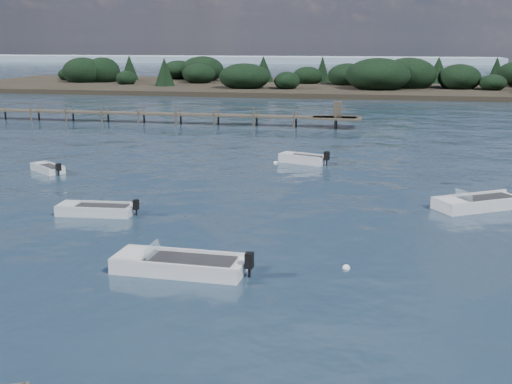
% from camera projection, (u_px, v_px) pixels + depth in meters
% --- Properties ---
extents(ground, '(400.00, 400.00, 0.00)m').
position_uv_depth(ground, '(312.00, 114.00, 78.71)').
color(ground, '#172737').
rests_on(ground, ground).
extents(dinghy_mid_white_b, '(5.25, 4.25, 1.35)m').
position_uv_depth(dinghy_mid_white_b, '(479.00, 205.00, 34.78)').
color(dinghy_mid_white_b, silver).
rests_on(dinghy_mid_white_b, ground).
extents(tender_far_grey, '(3.07, 2.64, 1.05)m').
position_uv_depth(tender_far_grey, '(48.00, 170.00, 44.29)').
color(tender_far_grey, silver).
rests_on(tender_far_grey, ground).
extents(dinghy_mid_grey, '(4.33, 1.79, 1.08)m').
position_uv_depth(dinghy_mid_grey, '(96.00, 211.00, 33.58)').
color(dinghy_mid_grey, silver).
rests_on(dinghy_mid_grey, ground).
extents(tender_far_white, '(3.87, 2.39, 1.30)m').
position_uv_depth(tender_far_white, '(303.00, 160.00, 47.52)').
color(tender_far_white, silver).
rests_on(tender_far_white, ground).
extents(dinghy_mid_white_a, '(5.60, 2.10, 1.31)m').
position_uv_depth(dinghy_mid_white_a, '(179.00, 267.00, 25.32)').
color(dinghy_mid_white_a, silver).
rests_on(dinghy_mid_white_a, ground).
extents(buoy_b, '(0.32, 0.32, 0.32)m').
position_uv_depth(buoy_b, '(346.00, 268.00, 25.67)').
color(buoy_b, white).
rests_on(buoy_b, ground).
extents(buoy_e, '(0.32, 0.32, 0.32)m').
position_uv_depth(buoy_e, '(276.00, 163.00, 47.47)').
color(buoy_e, white).
rests_on(buoy_e, ground).
extents(jetty, '(64.50, 3.20, 3.40)m').
position_uv_depth(jetty, '(105.00, 113.00, 71.18)').
color(jetty, '#4A4236').
rests_on(jetty, ground).
extents(far_headland, '(190.00, 40.00, 5.80)m').
position_uv_depth(far_headland, '(481.00, 80.00, 111.64)').
color(far_headland, black).
rests_on(far_headland, ground).
extents(distant_haze, '(280.00, 20.00, 2.40)m').
position_uv_depth(distant_haze, '(137.00, 62.00, 258.02)').
color(distant_haze, '#93A9B6').
rests_on(distant_haze, ground).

